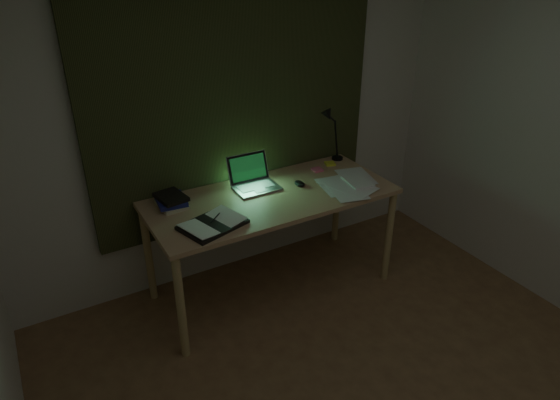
{
  "coord_description": "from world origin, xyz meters",
  "views": [
    {
      "loc": [
        -1.47,
        -1.21,
        2.4
      ],
      "look_at": [
        0.04,
        1.42,
        0.82
      ],
      "focal_mm": 32.0,
      "sensor_mm": 36.0,
      "label": 1
    }
  ],
  "objects_px": {
    "open_textbook": "(213,224)",
    "desk": "(272,243)",
    "laptop": "(257,175)",
    "loose_papers": "(350,183)",
    "book_stack": "(172,200)",
    "desk_lamp": "(339,131)"
  },
  "relations": [
    {
      "from": "laptop",
      "to": "loose_papers",
      "type": "distance_m",
      "value": 0.7
    },
    {
      "from": "laptop",
      "to": "loose_papers",
      "type": "bearing_deg",
      "value": -22.16
    },
    {
      "from": "desk",
      "to": "loose_papers",
      "type": "height_order",
      "value": "loose_papers"
    },
    {
      "from": "laptop",
      "to": "book_stack",
      "type": "distance_m",
      "value": 0.62
    },
    {
      "from": "laptop",
      "to": "desk",
      "type": "bearing_deg",
      "value": -72.34
    },
    {
      "from": "desk",
      "to": "desk_lamp",
      "type": "bearing_deg",
      "value": 21.25
    },
    {
      "from": "open_textbook",
      "to": "desk_lamp",
      "type": "bearing_deg",
      "value": 4.01
    },
    {
      "from": "laptop",
      "to": "book_stack",
      "type": "relative_size",
      "value": 1.6
    },
    {
      "from": "book_stack",
      "to": "desk",
      "type": "bearing_deg",
      "value": -16.77
    },
    {
      "from": "open_textbook",
      "to": "desk",
      "type": "bearing_deg",
      "value": 3.04
    },
    {
      "from": "desk",
      "to": "laptop",
      "type": "bearing_deg",
      "value": 107.03
    },
    {
      "from": "open_textbook",
      "to": "book_stack",
      "type": "relative_size",
      "value": 1.73
    },
    {
      "from": "desk",
      "to": "open_textbook",
      "type": "distance_m",
      "value": 0.7
    },
    {
      "from": "desk",
      "to": "open_textbook",
      "type": "bearing_deg",
      "value": -160.35
    },
    {
      "from": "laptop",
      "to": "loose_papers",
      "type": "relative_size",
      "value": 0.91
    },
    {
      "from": "book_stack",
      "to": "open_textbook",
      "type": "bearing_deg",
      "value": -71.62
    },
    {
      "from": "open_textbook",
      "to": "loose_papers",
      "type": "xyz_separation_m",
      "value": [
        1.12,
        0.06,
        -0.01
      ]
    },
    {
      "from": "desk",
      "to": "laptop",
      "type": "height_order",
      "value": "laptop"
    },
    {
      "from": "loose_papers",
      "to": "desk_lamp",
      "type": "xyz_separation_m",
      "value": [
        0.2,
        0.43,
        0.23
      ]
    },
    {
      "from": "open_textbook",
      "to": "desk_lamp",
      "type": "xyz_separation_m",
      "value": [
        1.32,
        0.5,
        0.23
      ]
    },
    {
      "from": "open_textbook",
      "to": "loose_papers",
      "type": "height_order",
      "value": "open_textbook"
    },
    {
      "from": "open_textbook",
      "to": "book_stack",
      "type": "bearing_deg",
      "value": 91.77
    }
  ]
}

